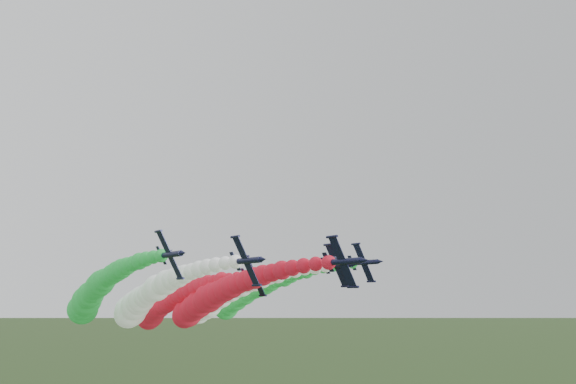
% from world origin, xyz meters
% --- Properties ---
extents(jet_lead, '(13.62, 74.69, 17.21)m').
position_xyz_m(jet_lead, '(0.84, 34.57, 40.01)').
color(jet_lead, black).
rests_on(jet_lead, ground).
extents(jet_inner_left, '(14.09, 75.16, 17.68)m').
position_xyz_m(jet_inner_left, '(-8.73, 47.96, 39.95)').
color(jet_inner_left, black).
rests_on(jet_inner_left, ground).
extents(jet_inner_right, '(13.76, 74.84, 17.35)m').
position_xyz_m(jet_inner_right, '(12.23, 48.50, 40.24)').
color(jet_inner_right, black).
rests_on(jet_inner_right, ground).
extents(jet_outer_left, '(14.36, 75.43, 17.95)m').
position_xyz_m(jet_outer_left, '(-17.28, 57.55, 41.06)').
color(jet_outer_left, black).
rests_on(jet_outer_left, ground).
extents(jet_outer_right, '(14.25, 75.33, 17.84)m').
position_xyz_m(jet_outer_right, '(24.51, 54.73, 41.16)').
color(jet_outer_right, black).
rests_on(jet_outer_right, ground).
extents(jet_trail, '(14.13, 75.20, 17.72)m').
position_xyz_m(jet_trail, '(4.46, 65.00, 38.29)').
color(jet_trail, black).
rests_on(jet_trail, ground).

